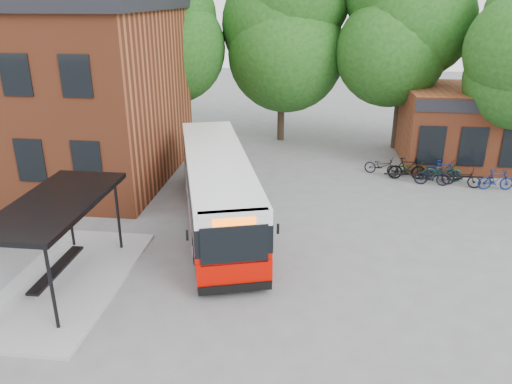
# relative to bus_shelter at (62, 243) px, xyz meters

# --- Properties ---
(ground) EXTENTS (100.00, 100.00, 0.00)m
(ground) POSITION_rel_bus_shelter_xyz_m (4.50, 1.00, -1.45)
(ground) COLOR #5D5D5F
(bus_shelter) EXTENTS (3.60, 7.00, 2.90)m
(bus_shelter) POSITION_rel_bus_shelter_xyz_m (0.00, 0.00, 0.00)
(bus_shelter) COLOR black
(bus_shelter) RESTS_ON ground
(bike_rail) EXTENTS (5.20, 0.10, 0.38)m
(bike_rail) POSITION_rel_bus_shelter_xyz_m (13.78, 11.00, -1.26)
(bike_rail) COLOR black
(bike_rail) RESTS_ON ground
(tree_0) EXTENTS (7.92, 7.92, 11.00)m
(tree_0) POSITION_rel_bus_shelter_xyz_m (-1.50, 17.00, 4.05)
(tree_0) COLOR #164211
(tree_0) RESTS_ON ground
(tree_1) EXTENTS (7.92, 7.92, 10.40)m
(tree_1) POSITION_rel_bus_shelter_xyz_m (5.50, 18.00, 3.75)
(tree_1) COLOR #164211
(tree_1) RESTS_ON ground
(tree_2) EXTENTS (7.92, 7.92, 11.00)m
(tree_2) POSITION_rel_bus_shelter_xyz_m (12.50, 17.00, 4.05)
(tree_2) COLOR #164211
(tree_2) RESTS_ON ground
(city_bus) EXTENTS (5.42, 11.42, 2.84)m
(city_bus) POSITION_rel_bus_shelter_xyz_m (3.92, 5.13, -0.03)
(city_bus) COLOR #BB0800
(city_bus) RESTS_ON ground
(bicycle_0) EXTENTS (1.89, 1.26, 0.94)m
(bicycle_0) POSITION_rel_bus_shelter_xyz_m (11.15, 11.85, -0.98)
(bicycle_0) COLOR black
(bicycle_0) RESTS_ON ground
(bicycle_1) EXTENTS (1.88, 0.60, 1.12)m
(bicycle_1) POSITION_rel_bus_shelter_xyz_m (12.33, 11.31, -0.89)
(bicycle_1) COLOR black
(bicycle_1) RESTS_ON ground
(bicycle_2) EXTENTS (1.69, 1.00, 0.84)m
(bicycle_2) POSITION_rel_bus_shelter_xyz_m (12.66, 11.66, -1.03)
(bicycle_2) COLOR black
(bicycle_2) RESTS_ON ground
(bicycle_3) EXTENTS (1.72, 0.64, 1.01)m
(bicycle_3) POSITION_rel_bus_shelter_xyz_m (13.42, 10.57, -0.94)
(bicycle_3) COLOR black
(bicycle_3) RESTS_ON ground
(bicycle_4) EXTENTS (1.92, 0.74, 0.99)m
(bicycle_4) POSITION_rel_bus_shelter_xyz_m (14.03, 11.26, -0.95)
(bicycle_4) COLOR #0D3720
(bicycle_4) RESTS_ON ground
(bicycle_5) EXTENTS (1.68, 0.99, 0.97)m
(bicycle_5) POSITION_rel_bus_shelter_xyz_m (14.09, 11.50, -0.96)
(bicycle_5) COLOR navy
(bicycle_5) RESTS_ON ground
(bicycle_6) EXTENTS (1.89, 1.14, 0.94)m
(bicycle_6) POSITION_rel_bus_shelter_xyz_m (14.77, 10.59, -0.98)
(bicycle_6) COLOR black
(bicycle_6) RESTS_ON ground
(bicycle_7) EXTENTS (1.70, 0.60, 1.00)m
(bicycle_7) POSITION_rel_bus_shelter_xyz_m (16.28, 10.30, -0.95)
(bicycle_7) COLOR #0E1C4C
(bicycle_7) RESTS_ON ground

